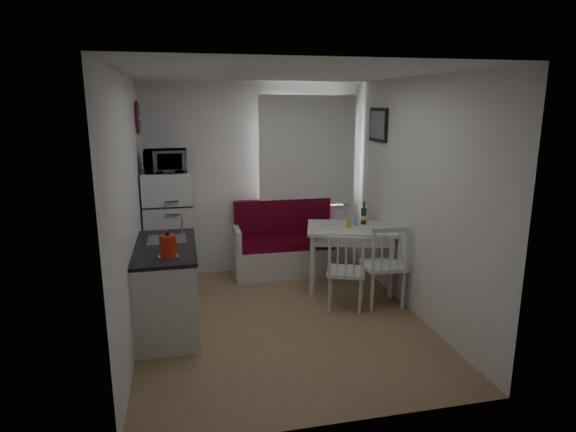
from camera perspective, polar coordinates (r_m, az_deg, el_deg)
The scene contains 22 objects.
floor at distance 5.35m, azimuth -0.62°, elevation -12.45°, with size 3.00×3.50×0.02m, color #95754F.
ceiling at distance 4.83m, azimuth -0.70°, elevation 16.58°, with size 3.00×3.50×0.02m, color white.
wall_back at distance 6.62m, azimuth -3.78°, elevation 4.36°, with size 3.00×0.02×2.60m, color white.
wall_front at distance 3.29m, azimuth 5.63°, elevation -4.87°, with size 3.00×0.02×2.60m, color white.
wall_left at distance 4.85m, azimuth -18.26°, elevation 0.45°, with size 0.02×3.50×2.60m, color white.
wall_right at distance 5.43m, azimuth 15.04°, elevation 1.97°, with size 0.02×3.50×2.60m, color white.
window at distance 6.69m, azimuth 2.20°, elevation 7.28°, with size 1.22×0.06×1.47m, color silver.
curtain at distance 6.62m, azimuth 2.36°, elevation 7.64°, with size 1.35×0.02×1.50m, color white.
kitchen_counter at distance 5.22m, azimuth -14.12°, elevation -8.09°, with size 0.62×1.32×1.16m.
wall_sign at distance 6.19m, azimuth -17.29°, elevation 11.09°, with size 0.40×0.40×0.03m, color #184591.
picture_frame at distance 6.32m, azimuth 10.62°, elevation 10.58°, with size 0.04×0.52×0.42m, color black.
bench at distance 6.67m, azimuth -0.33°, elevation -4.03°, with size 1.42×0.55×1.02m.
dining_table at distance 6.10m, azimuth 7.42°, elevation -2.10°, with size 1.24×1.02×0.81m.
chair_left at distance 5.47m, azimuth 7.24°, elevation -5.67°, with size 0.54×0.54×0.48m.
chair_right at distance 5.61m, azimuth 11.69°, elevation -4.80°, with size 0.48×0.46×0.53m.
fridge at distance 6.32m, azimuth -13.84°, elevation -1.58°, with size 0.60×0.60×1.49m, color white.
microwave at distance 6.11m, azimuth -14.31°, elevation 6.35°, with size 0.50×0.34×0.28m, color white.
kettle at distance 4.61m, azimuth -14.03°, elevation -3.48°, with size 0.19×0.19×0.25m, color red.
wine_bottle at distance 6.21m, azimuth 8.96°, elevation 0.36°, with size 0.07×0.07×0.29m, color #12391E, non-canonical shape.
drinking_glass_orange at distance 6.01m, azimuth 7.17°, elevation -0.96°, with size 0.06×0.06×0.10m, color #FFAB2A.
drinking_glass_blue at distance 6.14m, azimuth 8.00°, elevation -0.68°, with size 0.06×0.06×0.10m, color #7CA8D3.
plate at distance 6.00m, azimuth 4.68°, elevation -1.30°, with size 0.26×0.26×0.02m, color white.
Camera 1 is at (-0.99, -4.72, 2.32)m, focal length 30.00 mm.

